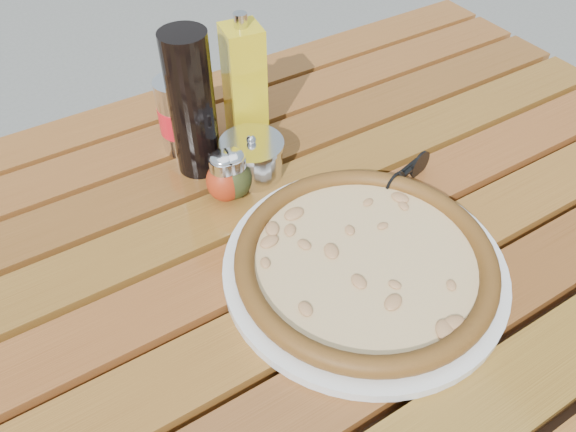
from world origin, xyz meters
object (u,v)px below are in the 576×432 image
pizza (365,259)px  sunglasses (406,175)px  pepper_shaker (224,177)px  olive_oil_cruet (245,85)px  table (295,276)px  parmesan_tin (252,158)px  oregano_shaker (233,175)px  soda_can (180,116)px  plate (364,267)px  dark_bottle (192,105)px

pizza → sunglasses: 0.19m
pepper_shaker → olive_oil_cruet: (0.10, 0.11, 0.06)m
table → parmesan_tin: bearing=82.8°
oregano_shaker → parmesan_tin: (0.05, 0.03, -0.01)m
pepper_shaker → soda_can: 0.14m
plate → parmesan_tin: 0.25m
dark_bottle → soda_can: (-0.00, 0.06, -0.05)m
pizza → pepper_shaker: 0.23m
soda_can → parmesan_tin: size_ratio=0.94×
pepper_shaker → sunglasses: (0.24, -0.11, -0.02)m
soda_can → parmesan_tin: 0.13m
table → dark_bottle: size_ratio=6.36×
dark_bottle → soda_can: dark_bottle is taller
pepper_shaker → dark_bottle: 0.11m
pepper_shaker → oregano_shaker: bearing=-9.2°
pepper_shaker → pizza: bearing=-68.6°
pepper_shaker → parmesan_tin: size_ratio=0.64×
plate → sunglasses: (0.16, 0.10, 0.01)m
table → oregano_shaker: 0.17m
pizza → olive_oil_cruet: 0.34m
plate → dark_bottle: (-0.09, 0.30, 0.10)m
pepper_shaker → oregano_shaker: (0.01, -0.00, 0.00)m
dark_bottle → sunglasses: dark_bottle is taller
parmesan_tin → pepper_shaker: bearing=-156.6°
pizza → parmesan_tin: bearing=96.2°
sunglasses → plate: bearing=-160.9°
pepper_shaker → oregano_shaker: size_ratio=1.00×
soda_can → parmesan_tin: (0.06, -0.12, -0.03)m
oregano_shaker → sunglasses: size_ratio=0.75×
dark_bottle → pizza: bearing=-74.0°
plate → pepper_shaker: bearing=111.4°
olive_oil_cruet → dark_bottle: bearing=-164.3°
plate → soda_can: (-0.09, 0.36, 0.05)m
pepper_shaker → olive_oil_cruet: bearing=49.0°
oregano_shaker → soda_can: bearing=95.4°
pepper_shaker → oregano_shaker: same height
dark_bottle → table: bearing=-79.1°
oregano_shaker → olive_oil_cruet: olive_oil_cruet is taller
parmesan_tin → olive_oil_cruet: bearing=66.0°
parmesan_tin → sunglasses: parmesan_tin is taller
pepper_shaker → parmesan_tin: bearing=23.4°
plate → pepper_shaker: pepper_shaker is taller
soda_can → parmesan_tin: soda_can is taller
pepper_shaker → sunglasses: 0.27m
dark_bottle → olive_oil_cruet: (0.10, 0.03, -0.01)m
dark_bottle → soda_can: 0.08m
table → pizza: bearing=-63.1°
oregano_shaker → sunglasses: 0.26m
soda_can → sunglasses: (0.24, -0.26, -0.04)m
dark_bottle → sunglasses: bearing=-39.3°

